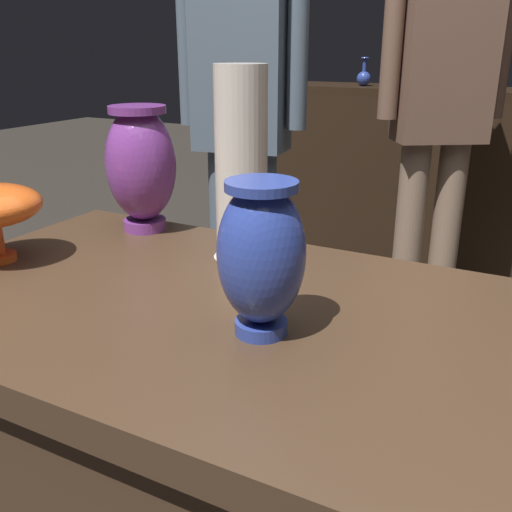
{
  "coord_description": "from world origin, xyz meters",
  "views": [
    {
      "loc": [
        0.37,
        -0.7,
        1.18
      ],
      "look_at": [
        0.02,
        -0.03,
        0.9
      ],
      "focal_mm": 40.18,
      "sensor_mm": 36.0,
      "label": 1
    }
  ],
  "objects": [
    {
      "name": "vase_tall_behind",
      "position": [
        -0.13,
        0.2,
        0.97
      ],
      "size": [
        0.11,
        0.11,
        0.35
      ],
      "color": "silver",
      "rests_on": "display_plinth"
    },
    {
      "name": "vase_centerpiece",
      "position": [
        0.05,
        -0.06,
        0.92
      ],
      "size": [
        0.12,
        0.12,
        0.22
      ],
      "color": "#2D429E",
      "rests_on": "display_plinth"
    },
    {
      "name": "visitor_near_left",
      "position": [
        -0.63,
        1.12,
        0.99
      ],
      "size": [
        0.47,
        0.23,
        1.67
      ],
      "rotation": [
        0.0,
        0.0,
        3.29
      ],
      "color": "slate",
      "rests_on": "ground_plane"
    },
    {
      "name": "visitor_center_back",
      "position": [
        -0.03,
        1.52,
        1.01
      ],
      "size": [
        0.41,
        0.32,
        1.71
      ],
      "rotation": [
        0.0,
        0.0,
        3.71
      ],
      "color": "#846B56",
      "rests_on": "ground_plane"
    },
    {
      "name": "back_display_shelf",
      "position": [
        0.0,
        2.2,
        0.49
      ],
      "size": [
        2.6,
        0.4,
        0.99
      ],
      "color": "black",
      "rests_on": "ground_plane"
    },
    {
      "name": "shelf_vase_left",
      "position": [
        -0.52,
        2.15,
        1.03
      ],
      "size": [
        0.07,
        0.07,
        0.13
      ],
      "color": "#2D429E",
      "rests_on": "back_display_shelf"
    },
    {
      "name": "shelf_vase_center",
      "position": [
        0.0,
        2.13,
        1.08
      ],
      "size": [
        0.14,
        0.14,
        0.13
      ],
      "color": "#7A388E",
      "rests_on": "back_display_shelf"
    },
    {
      "name": "vase_left_accent",
      "position": [
        -0.4,
        0.25,
        0.94
      ],
      "size": [
        0.15,
        0.15,
        0.26
      ],
      "color": "#7A388E",
      "rests_on": "display_plinth"
    }
  ]
}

